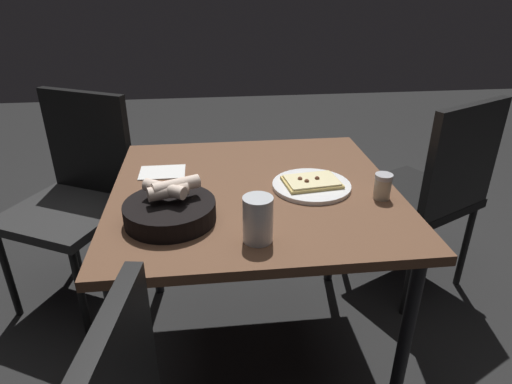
# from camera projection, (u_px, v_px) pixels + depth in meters

# --- Properties ---
(ground) EXTENTS (8.00, 8.00, 0.00)m
(ground) POSITION_uv_depth(u_px,v_px,m) (254.00, 346.00, 1.78)
(ground) COLOR black
(dining_table) EXTENTS (0.93, 0.90, 0.71)m
(dining_table) POSITION_uv_depth(u_px,v_px,m) (254.00, 205.00, 1.49)
(dining_table) COLOR brown
(dining_table) RESTS_ON ground
(pizza_plate) EXTENTS (0.26, 0.26, 0.04)m
(pizza_plate) POSITION_uv_depth(u_px,v_px,m) (311.00, 185.00, 1.46)
(pizza_plate) COLOR white
(pizza_plate) RESTS_ON dining_table
(bread_basket) EXTENTS (0.26, 0.26, 0.12)m
(bread_basket) POSITION_uv_depth(u_px,v_px,m) (170.00, 209.00, 1.25)
(bread_basket) COLOR black
(bread_basket) RESTS_ON dining_table
(beer_glass) EXTENTS (0.08, 0.08, 0.13)m
(beer_glass) POSITION_uv_depth(u_px,v_px,m) (258.00, 222.00, 1.15)
(beer_glass) COLOR silver
(beer_glass) RESTS_ON dining_table
(pepper_shaker) EXTENTS (0.06, 0.06, 0.08)m
(pepper_shaker) POSITION_uv_depth(u_px,v_px,m) (382.00, 188.00, 1.38)
(pepper_shaker) COLOR #BFB299
(pepper_shaker) RESTS_ON dining_table
(napkin) EXTENTS (0.16, 0.12, 0.00)m
(napkin) POSITION_uv_depth(u_px,v_px,m) (162.00, 172.00, 1.57)
(napkin) COLOR white
(napkin) RESTS_ON dining_table
(chair_far) EXTENTS (0.59, 0.59, 0.91)m
(chair_far) POSITION_uv_depth(u_px,v_px,m) (431.00, 187.00, 1.89)
(chair_far) COLOR black
(chair_far) RESTS_ON ground
(chair_spare) EXTENTS (0.59, 0.59, 0.91)m
(chair_spare) POSITION_uv_depth(u_px,v_px,m) (76.00, 187.00, 1.88)
(chair_spare) COLOR #2A2A2A
(chair_spare) RESTS_ON ground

